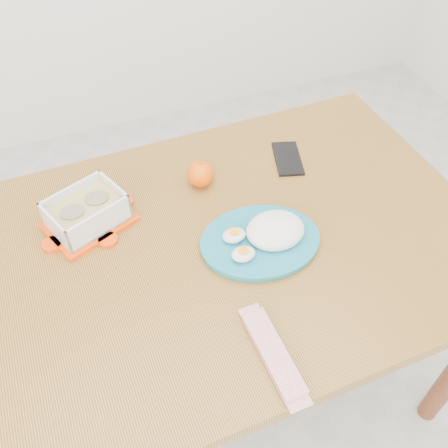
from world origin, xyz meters
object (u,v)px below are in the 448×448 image
object	(u,v)px
food_container	(87,212)
rice_plate	(265,236)
dining_table	(224,264)
smartphone	(288,158)
orange_fruit	(201,174)

from	to	relation	value
food_container	rice_plate	bearing A→B (deg)	-51.31
food_container	rice_plate	distance (m)	0.44
dining_table	smartphone	size ratio (longest dim) A/B	9.24
orange_fruit	smartphone	size ratio (longest dim) A/B	0.50
food_container	orange_fruit	size ratio (longest dim) A/B	3.46
dining_table	smartphone	world-z (taller)	smartphone
dining_table	orange_fruit	distance (m)	0.25
smartphone	food_container	bearing A→B (deg)	-159.01
food_container	smartphone	bearing A→B (deg)	-17.42
orange_fruit	smartphone	distance (m)	0.26
food_container	smartphone	world-z (taller)	food_container
food_container	orange_fruit	bearing A→B (deg)	-14.81
food_container	rice_plate	world-z (taller)	food_container
orange_fruit	rice_plate	world-z (taller)	rice_plate
dining_table	rice_plate	distance (m)	0.15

